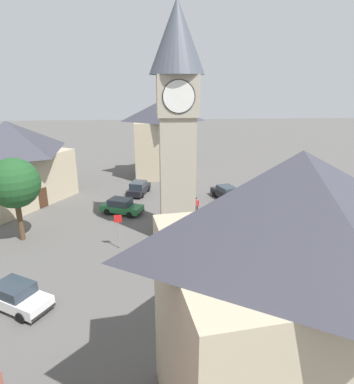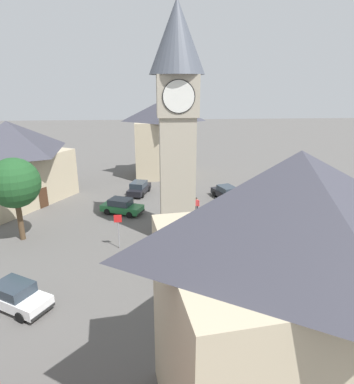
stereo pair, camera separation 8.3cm
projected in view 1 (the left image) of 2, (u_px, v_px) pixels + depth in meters
ground_plane at (177, 234)px, 28.31m from camera, size 200.00×200.00×0.00m
clock_tower at (177, 106)px, 25.01m from camera, size 4.15×4.15×18.33m
car_blue_kerb at (226, 193)px, 36.72m from camera, size 2.90×4.45×1.53m
car_silver_kerb at (139, 188)px, 38.40m from camera, size 2.82×4.44×1.53m
car_red_corner at (16, 296)px, 18.70m from camera, size 4.41×3.56×1.53m
car_white_side at (122, 206)px, 32.55m from camera, size 4.46×3.23×1.53m
car_black_far at (192, 264)px, 22.10m from camera, size 4.45×3.28×1.53m
car_green_alley at (299, 267)px, 21.73m from camera, size 2.49×4.38×1.53m
pedestrian at (196, 204)px, 32.52m from camera, size 0.56×0.25×1.69m
tree at (14, 184)px, 25.82m from camera, size 4.01×4.01×6.87m
building_shop_left at (285, 304)px, 10.82m from camera, size 8.98×7.76×10.46m
building_terrace_right at (12, 162)px, 34.63m from camera, size 12.64×13.84×8.77m
building_corner_back at (164, 138)px, 45.04m from camera, size 8.26×6.71×10.43m
road_sign at (118, 226)px, 25.24m from camera, size 0.60×0.07×2.80m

